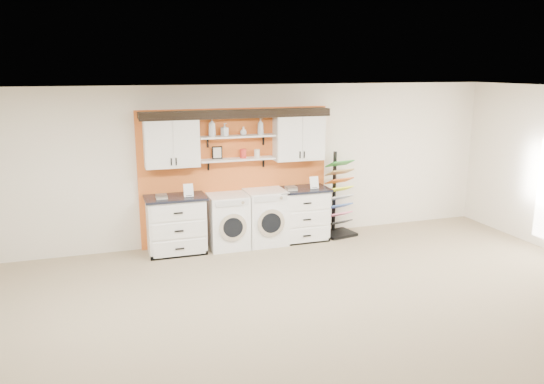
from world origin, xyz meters
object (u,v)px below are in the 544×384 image
object	(u,v)px
base_cabinet_left	(176,225)
sample_rack	(338,209)
dryer	(265,217)
base_cabinet_right	(301,214)
washer	(228,221)

from	to	relation	value
base_cabinet_left	sample_rack	distance (m)	3.03
dryer	base_cabinet_left	bearing A→B (deg)	179.88
sample_rack	base_cabinet_left	bearing A→B (deg)	169.28
base_cabinet_right	dryer	distance (m)	0.68
base_cabinet_right	dryer	bearing A→B (deg)	-179.72
washer	sample_rack	distance (m)	2.12
dryer	sample_rack	distance (m)	1.45
base_cabinet_right	washer	size ratio (longest dim) A/B	1.05
base_cabinet_left	base_cabinet_right	distance (m)	2.26
base_cabinet_right	sample_rack	size ratio (longest dim) A/B	0.63
base_cabinet_left	sample_rack	bearing A→B (deg)	0.63
washer	dryer	xyz separation A→B (m)	(0.68, 0.00, 0.02)
washer	dryer	size ratio (longest dim) A/B	0.97
base_cabinet_right	washer	distance (m)	1.36
dryer	sample_rack	bearing A→B (deg)	1.45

